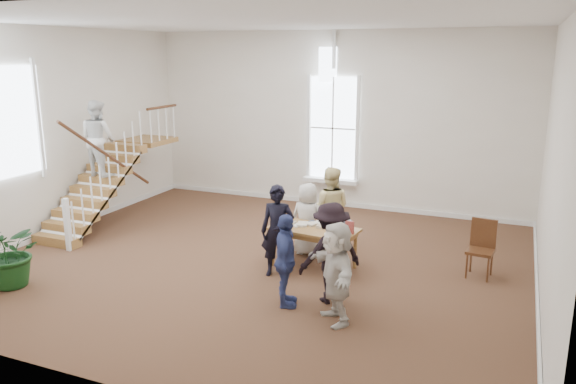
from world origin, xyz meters
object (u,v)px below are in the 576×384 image
at_px(woman_cluster_a, 286,261).
at_px(woman_cluster_c, 336,273).
at_px(police_officer, 278,231).
at_px(floor_plant, 11,253).
at_px(elderly_woman, 307,219).
at_px(person_yellow, 330,208).
at_px(side_chair, 482,245).
at_px(library_table, 314,232).
at_px(woman_cluster_b, 331,253).

relative_size(woman_cluster_a, woman_cluster_c, 0.97).
xyz_separation_m(police_officer, floor_plant, (-4.01, -2.23, -0.22)).
bearing_deg(elderly_woman, woman_cluster_a, 106.94).
xyz_separation_m(person_yellow, woman_cluster_a, (0.22, -2.85, -0.10)).
bearing_deg(woman_cluster_c, floor_plant, -118.39).
bearing_deg(woman_cluster_a, side_chair, -68.06).
bearing_deg(library_table, side_chair, 20.59).
xyz_separation_m(library_table, person_yellow, (-0.05, 1.09, 0.18)).
xyz_separation_m(person_yellow, floor_plant, (-4.41, -3.98, -0.24)).
relative_size(library_table, elderly_woman, 1.17).
bearing_deg(side_chair, woman_cluster_c, -118.19).
bearing_deg(woman_cluster_a, police_officer, 8.94).
height_order(library_table, police_officer, police_officer).
xyz_separation_m(library_table, side_chair, (2.95, 0.76, -0.10)).
xyz_separation_m(woman_cluster_b, floor_plant, (-5.23, -1.57, -0.21)).
distance_m(elderly_woman, woman_cluster_c, 2.92).
distance_m(library_table, woman_cluster_b, 1.53).
xyz_separation_m(elderly_woman, woman_cluster_a, (0.52, -2.35, 0.03)).
relative_size(police_officer, floor_plant, 1.35).
relative_size(elderly_woman, floor_plant, 1.18).
bearing_deg(police_officer, floor_plant, -162.27).
height_order(elderly_woman, side_chair, elderly_woman).
relative_size(floor_plant, side_chair, 1.19).
bearing_deg(woman_cluster_c, elderly_woman, 171.17).
height_order(police_officer, woman_cluster_a, police_officer).
bearing_deg(person_yellow, woman_cluster_b, 99.03).
relative_size(library_table, police_officer, 1.02).
xyz_separation_m(police_officer, woman_cluster_b, (1.22, -0.65, -0.01)).
bearing_deg(library_table, woman_cluster_c, -55.26).
bearing_deg(library_table, floor_plant, -140.96).
relative_size(police_officer, woman_cluster_a, 1.11).
xyz_separation_m(woman_cluster_a, woman_cluster_c, (0.90, -0.20, 0.02)).
bearing_deg(police_officer, library_table, 44.38).
xyz_separation_m(woman_cluster_b, side_chair, (2.18, 2.07, -0.24)).
distance_m(woman_cluster_b, woman_cluster_c, 0.72).
xyz_separation_m(library_table, woman_cluster_a, (0.17, -1.76, 0.08)).
relative_size(elderly_woman, side_chair, 1.40).
height_order(woman_cluster_a, woman_cluster_c, woman_cluster_c).
bearing_deg(person_yellow, floor_plant, 32.27).
xyz_separation_m(woman_cluster_c, side_chair, (1.88, 2.72, -0.19)).
distance_m(woman_cluster_a, woman_cluster_c, 0.92).
relative_size(person_yellow, woman_cluster_b, 1.04).
height_order(elderly_woman, person_yellow, person_yellow).
bearing_deg(side_chair, person_yellow, -179.93).
height_order(library_table, woman_cluster_b, woman_cluster_b).
relative_size(person_yellow, floor_plant, 1.38).
distance_m(person_yellow, woman_cluster_c, 3.25).
bearing_deg(person_yellow, woman_cluster_a, 84.61).
distance_m(library_table, woman_cluster_a, 1.77).
height_order(police_officer, person_yellow, person_yellow).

